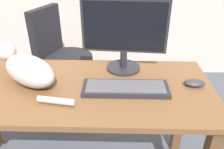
{
  "coord_description": "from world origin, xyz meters",
  "views": [
    {
      "loc": [
        0.24,
        -1.03,
        1.37
      ],
      "look_at": [
        0.22,
        0.02,
        0.78
      ],
      "focal_mm": 36.84,
      "sensor_mm": 36.0,
      "label": 1
    }
  ],
  "objects_px": {
    "office_chair": "(63,69)",
    "keyboard": "(126,88)",
    "monitor": "(124,33)",
    "cat": "(27,68)",
    "computer_mouse": "(195,83)"
  },
  "relations": [
    {
      "from": "office_chair",
      "to": "keyboard",
      "type": "distance_m",
      "value": 1.01
    },
    {
      "from": "cat",
      "to": "computer_mouse",
      "type": "xyz_separation_m",
      "value": [
        0.89,
        -0.02,
        -0.06
      ]
    },
    {
      "from": "monitor",
      "to": "keyboard",
      "type": "distance_m",
      "value": 0.32
    },
    {
      "from": "office_chair",
      "to": "keyboard",
      "type": "xyz_separation_m",
      "value": [
        0.53,
        -0.8,
        0.32
      ]
    },
    {
      "from": "monitor",
      "to": "cat",
      "type": "xyz_separation_m",
      "value": [
        -0.52,
        -0.16,
        -0.15
      ]
    },
    {
      "from": "keyboard",
      "to": "cat",
      "type": "xyz_separation_m",
      "value": [
        -0.53,
        0.08,
        0.07
      ]
    },
    {
      "from": "office_chair",
      "to": "computer_mouse",
      "type": "bearing_deg",
      "value": -40.09
    },
    {
      "from": "keyboard",
      "to": "computer_mouse",
      "type": "distance_m",
      "value": 0.37
    },
    {
      "from": "monitor",
      "to": "cat",
      "type": "distance_m",
      "value": 0.56
    },
    {
      "from": "office_chair",
      "to": "computer_mouse",
      "type": "xyz_separation_m",
      "value": [
        0.89,
        -0.75,
        0.33
      ]
    },
    {
      "from": "keyboard",
      "to": "cat",
      "type": "distance_m",
      "value": 0.54
    },
    {
      "from": "keyboard",
      "to": "computer_mouse",
      "type": "bearing_deg",
      "value": 8.46
    },
    {
      "from": "cat",
      "to": "monitor",
      "type": "bearing_deg",
      "value": 17.33
    },
    {
      "from": "office_chair",
      "to": "monitor",
      "type": "bearing_deg",
      "value": -47.55
    },
    {
      "from": "keyboard",
      "to": "cat",
      "type": "height_order",
      "value": "cat"
    }
  ]
}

